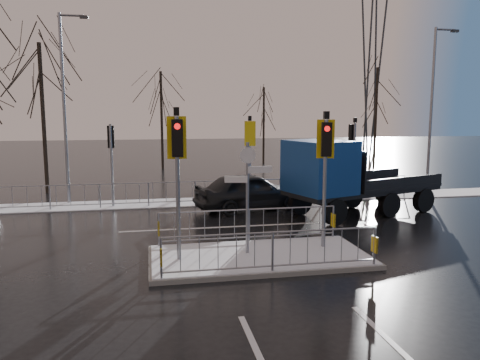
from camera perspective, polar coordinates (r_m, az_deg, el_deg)
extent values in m
plane|color=black|center=(13.09, 2.38, -9.64)|extent=(120.00, 120.00, 0.00)
cube|color=white|center=(21.29, -2.95, -2.59)|extent=(30.00, 2.00, 0.04)
cube|color=silver|center=(8.75, 19.55, -19.54)|extent=(0.12, 4.00, 0.01)
cube|color=silver|center=(16.67, -0.64, -5.69)|extent=(8.00, 0.15, 0.01)
cube|color=slate|center=(13.07, 2.38, -9.39)|extent=(6.00, 3.00, 0.12)
cube|color=white|center=(13.05, 2.39, -9.07)|extent=(5.85, 2.85, 0.03)
cube|color=gold|center=(11.25, -9.61, -9.18)|extent=(0.05, 0.28, 0.42)
cube|color=gold|center=(12.56, 16.09, -7.54)|extent=(0.05, 0.28, 0.42)
cube|color=gold|center=(13.91, -9.89, -5.81)|extent=(0.05, 0.28, 0.42)
cube|color=gold|center=(14.99, 11.30, -4.83)|extent=(0.05, 0.28, 0.42)
cylinder|color=gray|center=(12.30, -7.59, -1.17)|extent=(0.11, 0.11, 3.80)
cube|color=black|center=(11.97, -7.66, 5.08)|extent=(0.28, 0.22, 0.95)
cylinder|color=red|center=(11.85, -7.66, 6.50)|extent=(0.16, 0.04, 0.16)
cube|color=yellow|center=(12.22, -7.73, 5.14)|extent=(0.50, 0.03, 1.10)
cube|color=black|center=(12.14, -7.77, 8.28)|extent=(0.14, 0.14, 0.22)
cylinder|color=gray|center=(13.59, 10.27, -0.55)|extent=(0.11, 0.11, 3.70)
cube|color=black|center=(13.28, 10.50, 4.88)|extent=(0.33, 0.28, 0.95)
cylinder|color=red|center=(13.16, 10.59, 6.16)|extent=(0.16, 0.08, 0.16)
cube|color=yellow|center=(13.53, 10.38, 4.94)|extent=(0.49, 0.16, 1.10)
cube|color=black|center=(13.44, 10.49, 7.78)|extent=(0.14, 0.14, 0.22)
cylinder|color=gray|center=(12.80, 0.91, -2.32)|extent=(0.09, 0.09, 3.10)
cube|color=silver|center=(12.76, 2.46, 1.27)|extent=(0.70, 0.14, 0.18)
cube|color=silver|center=(12.65, -0.50, 0.08)|extent=(0.62, 0.15, 0.18)
cylinder|color=silver|center=(12.61, 0.95, 3.02)|extent=(0.44, 0.03, 0.44)
cylinder|color=gray|center=(20.60, -15.37, 1.73)|extent=(0.11, 0.11, 3.50)
cube|color=black|center=(20.68, -15.46, 5.09)|extent=(0.28, 0.22, 0.95)
cylinder|color=red|center=(20.78, -15.47, 5.94)|extent=(0.16, 0.04, 0.16)
cylinder|color=gray|center=(21.00, 1.18, 2.28)|extent=(0.11, 0.11, 3.60)
cube|color=black|center=(21.08, 1.09, 5.71)|extent=(0.28, 0.22, 0.95)
cylinder|color=red|center=(21.17, 1.03, 6.54)|extent=(0.16, 0.04, 0.16)
cube|color=yellow|center=(20.83, 1.23, 5.68)|extent=(0.50, 0.03, 1.10)
cube|color=black|center=(20.88, 1.20, 7.53)|extent=(0.14, 0.14, 0.22)
cylinder|color=gray|center=(22.58, 13.70, 2.34)|extent=(0.11, 0.11, 3.50)
cube|color=black|center=(22.63, 13.51, 5.41)|extent=(0.33, 0.28, 0.95)
cylinder|color=red|center=(22.71, 13.36, 6.18)|extent=(0.16, 0.08, 0.16)
cube|color=black|center=(22.47, 13.86, 7.09)|extent=(0.14, 0.14, 0.22)
imported|color=black|center=(19.37, 1.21, -1.39)|extent=(4.87, 2.80, 1.56)
cylinder|color=black|center=(17.09, 11.46, -3.84)|extent=(1.02, 0.59, 0.98)
cylinder|color=black|center=(18.65, 7.34, -2.74)|extent=(1.02, 0.59, 0.98)
cylinder|color=black|center=(18.97, 17.72, -2.88)|extent=(1.02, 0.59, 0.98)
cylinder|color=black|center=(20.38, 13.51, -1.96)|extent=(1.02, 0.59, 0.98)
cylinder|color=black|center=(20.42, 21.46, -2.29)|extent=(1.02, 0.59, 0.98)
cylinder|color=black|center=(21.75, 17.28, -1.48)|extent=(1.02, 0.59, 0.98)
cube|color=black|center=(19.31, 14.77, -1.16)|extent=(6.82, 4.17, 0.16)
cube|color=navy|center=(17.68, 9.67, 1.60)|extent=(2.59, 2.84, 1.95)
cube|color=black|center=(18.25, 12.01, 2.97)|extent=(0.66, 1.86, 1.07)
cube|color=#2D3033|center=(17.48, 8.10, -2.03)|extent=(0.82, 2.16, 0.34)
cube|color=black|center=(20.05, 16.99, -0.51)|extent=(4.81, 3.58, 0.12)
cube|color=black|center=(18.49, 12.60, 1.38)|extent=(0.82, 2.24, 1.46)
cylinder|color=black|center=(25.14, -22.84, 6.83)|extent=(0.20, 0.20, 7.36)
cylinder|color=black|center=(34.13, -9.53, 7.17)|extent=(0.19, 0.19, 6.90)
cylinder|color=black|center=(37.21, 2.90, 6.64)|extent=(0.16, 0.16, 5.98)
cylinder|color=black|center=(37.18, 16.21, 7.39)|extent=(0.20, 0.20, 7.36)
cylinder|color=gray|center=(24.58, 22.26, 7.59)|extent=(0.14, 0.14, 8.00)
cylinder|color=gray|center=(25.16, 23.76, 16.44)|extent=(1.00, 0.10, 0.10)
cube|color=#2D3033|center=(25.43, 24.72, 16.17)|extent=(0.35, 0.18, 0.12)
cylinder|color=gray|center=(21.92, -20.63, 7.93)|extent=(0.14, 0.14, 8.20)
cylinder|color=gray|center=(22.22, -19.84, 18.35)|extent=(1.00, 0.10, 0.10)
cube|color=#2D3033|center=(22.14, -18.49, 18.32)|extent=(0.35, 0.18, 0.12)
cylinder|color=#2D3033|center=(48.19, 16.21, 15.04)|extent=(1.18, 1.18, 19.97)
cylinder|color=#2D3033|center=(47.67, 14.87, 15.17)|extent=(1.18, 1.18, 19.97)
cylinder|color=#2D3033|center=(47.13, 16.89, 15.18)|extent=(1.18, 1.18, 19.97)
cylinder|color=#2D3033|center=(46.60, 15.54, 15.31)|extent=(1.18, 1.18, 19.97)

